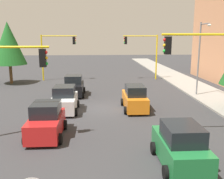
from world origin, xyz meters
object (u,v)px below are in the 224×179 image
at_px(traffic_signal_far_right, 56,48).
at_px(car_white, 64,100).
at_px(car_green, 180,147).
at_px(traffic_signal_far_left, 144,48).
at_px(car_black, 74,86).
at_px(tree_opposite_side, 8,43).
at_px(car_red, 46,122).
at_px(street_lamp_curbside, 201,51).
at_px(traffic_signal_near_right, 0,73).
at_px(car_orange, 135,99).
at_px(traffic_signal_near_left, 209,64).

height_order(traffic_signal_far_right, car_white, traffic_signal_far_right).
bearing_deg(car_green, traffic_signal_far_right, -159.18).
relative_size(traffic_signal_far_right, traffic_signal_far_left, 1.00).
relative_size(car_black, car_green, 0.96).
xyz_separation_m(car_black, car_green, (14.34, 5.92, 0.00)).
distance_m(tree_opposite_side, car_red, 19.53).
relative_size(street_lamp_curbside, car_green, 1.85).
height_order(traffic_signal_near_right, street_lamp_curbside, street_lamp_curbside).
xyz_separation_m(tree_opposite_side, car_orange, (12.37, 13.47, -3.98)).
bearing_deg(tree_opposite_side, car_black, 49.42).
height_order(traffic_signal_far_right, traffic_signal_far_left, traffic_signal_far_right).
bearing_deg(car_white, traffic_signal_near_right, -25.84).
distance_m(traffic_signal_near_left, car_green, 5.40).
height_order(tree_opposite_side, car_red, tree_opposite_side).
bearing_deg(car_white, traffic_signal_far_right, -169.37).
bearing_deg(traffic_signal_far_left, car_white, -30.97).
bearing_deg(traffic_signal_near_left, car_black, -142.17).
relative_size(traffic_signal_near_left, traffic_signal_far_right, 1.01).
distance_m(street_lamp_curbside, tree_opposite_side, 21.88).
relative_size(traffic_signal_far_left, car_black, 1.61).
height_order(traffic_signal_far_right, street_lamp_curbside, street_lamp_curbside).
bearing_deg(car_orange, tree_opposite_side, -132.56).
bearing_deg(street_lamp_curbside, traffic_signal_far_left, -161.53).
height_order(street_lamp_curbside, tree_opposite_side, tree_opposite_side).
xyz_separation_m(traffic_signal_far_left, car_white, (14.55, -8.73, -3.26)).
xyz_separation_m(car_orange, car_green, (9.04, 0.70, 0.00)).
relative_size(traffic_signal_far_left, street_lamp_curbside, 0.84).
xyz_separation_m(traffic_signal_near_right, traffic_signal_far_right, (-20.00, -0.09, 0.38)).
xyz_separation_m(traffic_signal_near_right, street_lamp_curbside, (-9.61, 14.84, 0.57)).
bearing_deg(car_red, car_white, 174.86).
bearing_deg(street_lamp_curbside, traffic_signal_far_right, -124.83).
bearing_deg(traffic_signal_far_right, street_lamp_curbside, 55.17).
relative_size(traffic_signal_far_right, tree_opposite_side, 0.79).
bearing_deg(car_green, traffic_signal_near_right, -111.16).
xyz_separation_m(traffic_signal_far_right, car_green, (23.41, 8.90, -3.26)).
relative_size(traffic_signal_far_left, car_orange, 1.47).
distance_m(traffic_signal_near_left, traffic_signal_far_right, 23.06).
xyz_separation_m(car_black, car_orange, (5.30, 5.22, -0.00)).
distance_m(traffic_signal_far_left, car_red, 21.86).
xyz_separation_m(street_lamp_curbside, car_white, (4.16, -12.20, -3.45)).
relative_size(traffic_signal_near_right, traffic_signal_far_left, 0.90).
bearing_deg(traffic_signal_near_right, street_lamp_curbside, 122.93).
xyz_separation_m(street_lamp_curbside, car_black, (-1.32, -11.95, -3.45)).
distance_m(traffic_signal_far_right, street_lamp_curbside, 18.19).
distance_m(car_black, car_orange, 7.44).
bearing_deg(car_green, tree_opposite_side, -146.50).
distance_m(traffic_signal_near_right, car_green, 9.88).
distance_m(traffic_signal_far_left, car_black, 12.84).
relative_size(car_orange, car_white, 1.08).
relative_size(car_red, car_white, 0.99).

